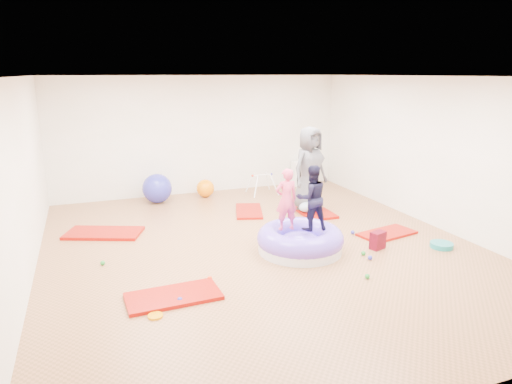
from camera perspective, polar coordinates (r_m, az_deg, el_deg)
name	(u,v)px	position (r m, az deg, el deg)	size (l,w,h in m)	color
room	(263,166)	(7.32, 0.83, 3.23)	(7.01, 8.01, 2.81)	#9F6841
gym_mat_front_left	(173,296)	(6.20, -10.28, -12.70)	(1.21, 0.61, 0.05)	#A21403
gym_mat_mid_left	(104,233)	(8.78, -18.49, -4.89)	(1.33, 0.67, 0.06)	#A21403
gym_mat_center_back	(249,211)	(9.64, -0.89, -2.40)	(1.06, 0.53, 0.04)	#A21403
gym_mat_right	(387,233)	(8.66, 16.05, -5.00)	(1.06, 0.53, 0.04)	#A21403
gym_mat_rear_right	(312,210)	(9.74, 7.03, -2.30)	(1.24, 0.62, 0.05)	#A21403
inflatable_cushion	(300,241)	(7.57, 5.53, -6.10)	(1.43, 1.43, 0.45)	silver
child_pink	(286,196)	(7.36, 3.82, -0.55)	(0.37, 0.24, 1.02)	#E7456F
child_navy	(312,195)	(7.39, 6.96, -0.35)	(0.52, 0.41, 1.07)	black
adult_caregiver	(309,169)	(9.55, 6.68, 2.93)	(0.85, 0.56, 1.75)	#4E4E54
infant	(309,207)	(9.47, 6.59, -1.91)	(0.38, 0.39, 0.23)	#98ADC7
ball_pit_balls	(287,257)	(7.27, 3.85, -8.16)	(4.41, 2.03, 0.07)	#2C2EA7
exercise_ball_blue	(157,188)	(10.51, -12.26, 0.45)	(0.66, 0.66, 0.66)	#2C2EA7
exercise_ball_orange	(205,188)	(10.84, -6.35, 0.47)	(0.42, 0.42, 0.42)	orange
infant_play_gym	(262,181)	(10.94, 0.76, 1.37)	(0.66, 0.62, 0.50)	white
cube_shelf	(304,173)	(12.00, 6.03, 2.39)	(0.63, 0.31, 0.63)	white
balance_disc	(442,245)	(8.33, 22.18, -6.17)	(0.38, 0.38, 0.08)	#167E82
backpack	(378,240)	(7.90, 14.98, -5.85)	(0.26, 0.16, 0.30)	#A50626
yellow_toy	(155,316)	(5.82, -12.47, -14.88)	(0.18, 0.18, 0.03)	orange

